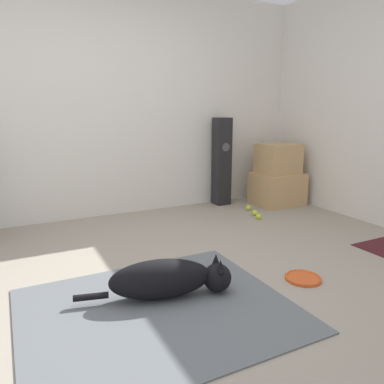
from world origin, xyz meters
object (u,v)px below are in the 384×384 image
floor_speaker (222,162)px  dog (169,279)px  tennis_ball_by_boxes (249,207)px  tennis_ball_near_speaker (259,216)px  cardboard_box_upper (278,158)px  cardboard_box_lower (277,189)px  tennis_ball_loose_on_carpet (255,213)px  frisbee (303,278)px

floor_speaker → dog: bearing=-128.8°
tennis_ball_by_boxes → tennis_ball_near_speaker: (-0.12, -0.37, 0.00)m
cardboard_box_upper → tennis_ball_near_speaker: size_ratio=7.36×
dog → cardboard_box_upper: 2.82m
floor_speaker → tennis_ball_by_boxes: size_ratio=16.84×
dog → tennis_ball_near_speaker: 2.01m
tennis_ball_by_boxes → dog: bearing=-138.0°
cardboard_box_lower → tennis_ball_by_boxes: cardboard_box_lower is taller
tennis_ball_loose_on_carpet → cardboard_box_upper: bearing=29.6°
frisbee → floor_speaker: size_ratio=0.24×
cardboard_box_upper → floor_speaker: bearing=152.5°
dog → cardboard_box_upper: (2.24, 1.66, 0.46)m
tennis_ball_by_boxes → cardboard_box_upper: bearing=10.5°
floor_speaker → tennis_ball_by_boxes: (0.14, -0.43, -0.52)m
tennis_ball_near_speaker → dog: bearing=-143.5°
floor_speaker → tennis_ball_loose_on_carpet: bearing=-84.2°
cardboard_box_lower → cardboard_box_upper: size_ratio=1.23×
dog → frisbee: (0.98, -0.19, -0.12)m
floor_speaker → tennis_ball_loose_on_carpet: (0.07, -0.66, -0.52)m
cardboard_box_upper → tennis_ball_by_boxes: size_ratio=7.36×
floor_speaker → tennis_ball_near_speaker: 0.95m
cardboard_box_lower → cardboard_box_upper: cardboard_box_upper is taller
cardboard_box_upper → tennis_ball_near_speaker: cardboard_box_upper is taller
tennis_ball_by_boxes → floor_speaker: bearing=107.9°
tennis_ball_near_speaker → tennis_ball_loose_on_carpet: (0.05, 0.14, 0.00)m
frisbee → dog: bearing=168.9°
dog → cardboard_box_lower: bearing=36.3°
dog → floor_speaker: floor_speaker is taller
dog → cardboard_box_upper: cardboard_box_upper is taller
dog → frisbee: dog is taller
tennis_ball_near_speaker → floor_speaker: bearing=91.1°
dog → floor_speaker: (1.60, 1.99, 0.42)m
tennis_ball_near_speaker → tennis_ball_loose_on_carpet: 0.15m
frisbee → cardboard_box_upper: cardboard_box_upper is taller
dog → tennis_ball_near_speaker: (1.61, 1.19, -0.10)m
cardboard_box_lower → tennis_ball_by_boxes: bearing=-171.0°
frisbee → tennis_ball_by_boxes: (0.76, 1.76, 0.02)m
cardboard_box_upper → tennis_ball_by_boxes: (-0.50, -0.09, -0.57)m
cardboard_box_upper → tennis_ball_loose_on_carpet: bearing=-150.4°
tennis_ball_by_boxes → tennis_ball_near_speaker: same height
dog → floor_speaker: size_ratio=0.91×
dog → floor_speaker: 2.59m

